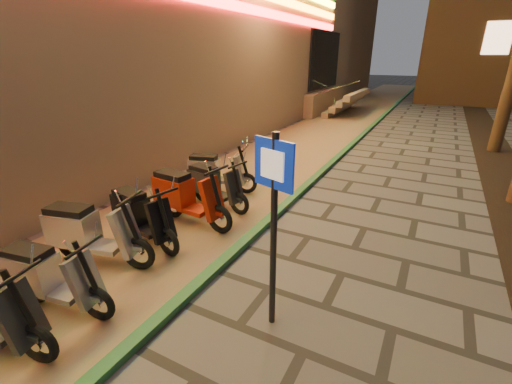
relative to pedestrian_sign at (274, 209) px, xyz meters
The scene contains 10 objects.
ground 1.92m from the pedestrian_sign, 106.07° to the right, with size 120.00×120.00×0.00m, color #474442.
parking_strip 9.49m from the pedestrian_sign, 108.14° to the left, with size 3.40×60.00×0.01m, color #8C7251.
green_curb 9.11m from the pedestrian_sign, 97.78° to the left, with size 0.18×60.00×0.10m, color #266634.
pedestrian_sign is the anchor object (origin of this frame).
scooter_4 3.04m from the pedestrian_sign, 157.49° to the right, with size 1.56×0.67×1.10m.
scooter_5 3.25m from the pedestrian_sign, behind, with size 1.75×0.86×1.24m.
scooter_6 3.17m from the pedestrian_sign, 165.71° to the left, with size 1.64×0.74×1.15m.
scooter_7 3.33m from the pedestrian_sign, 147.73° to the left, with size 1.82×0.65×1.28m.
scooter_8 3.87m from the pedestrian_sign, 135.70° to the left, with size 1.60×0.66×1.12m.
scooter_9 4.67m from the pedestrian_sign, 132.93° to the left, with size 1.63×0.86×1.16m.
Camera 1 is at (1.72, -1.96, 3.09)m, focal length 24.00 mm.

